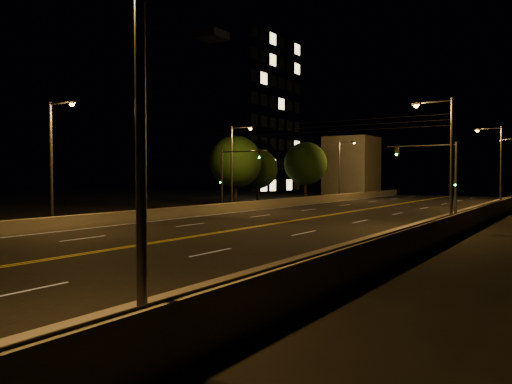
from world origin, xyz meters
The scene contains 21 objects.
road centered at (0.00, 20.00, 0.01)m, with size 18.00×120.00×0.02m, color black.
sidewalk centered at (10.80, 20.00, 0.15)m, with size 3.60×120.00×0.30m, color gray.
curb centered at (8.93, 20.00, 0.07)m, with size 0.14×120.00×0.15m, color gray.
parapet_wall centered at (12.45, 20.00, 0.80)m, with size 0.30×120.00×1.00m, color gray.
jersey_barrier centered at (-9.33, 20.00, 0.45)m, with size 0.45×120.00×0.89m, color gray.
distant_building_left centered at (-16.00, 76.05, 5.10)m, with size 8.00×8.00×10.21m, color gray.
parapet_rail centered at (12.45, 20.00, 1.33)m, with size 0.06×0.06×120.00m, color black.
lane_markings centered at (0.00, 19.93, 0.02)m, with size 17.32×116.00×0.00m.
streetlight_0 centered at (11.50, -0.67, 4.81)m, with size 2.55×0.28×8.24m.
streetlight_1 centered at (11.50, 24.90, 4.81)m, with size 2.55×0.28×8.24m.
streetlight_2 centered at (11.50, 46.42, 4.81)m, with size 2.55×0.28×8.24m.
streetlight_4 centered at (-9.90, 12.44, 4.81)m, with size 2.55×0.28×8.24m.
streetlight_5 centered at (-9.90, 32.16, 4.81)m, with size 2.55×0.28×8.24m.
streetlight_6 centered at (-9.90, 57.68, 4.81)m, with size 2.55×0.28×8.24m.
traffic_signal_right centered at (9.97, 30.05, 3.73)m, with size 5.11×0.31×5.87m.
traffic_signal_left centered at (-8.77, 30.05, 3.73)m, with size 5.11×0.31×5.87m.
overhead_wires centered at (0.00, 29.50, 7.40)m, with size 22.00×0.03×0.83m.
building_tower centered at (-30.99, 55.36, 12.50)m, with size 24.00×15.00×26.15m.
tree_0 centered at (-13.95, 37.98, 4.97)m, with size 5.82×5.82×7.89m.
tree_1 centered at (-15.78, 45.28, 4.28)m, with size 5.02×5.02×6.80m.
tree_2 centered at (-13.70, 54.23, 5.08)m, with size 5.94×5.94×8.06m.
Camera 1 is at (18.62, -7.16, 3.55)m, focal length 35.00 mm.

